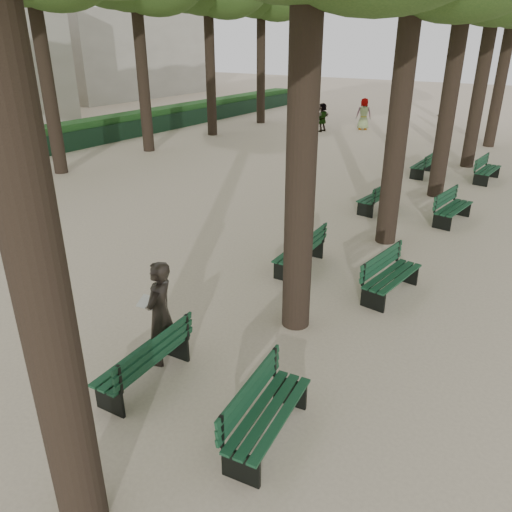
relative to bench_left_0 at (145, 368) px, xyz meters
The scene contains 16 objects.
ground 0.48m from the bench_left_0, 158.54° to the right, with size 120.00×120.00×0.00m, color #C6B396.
bench_left_0 is the anchor object (origin of this frame).
bench_left_1 5.10m from the bench_left_0, 90.00° to the left, with size 0.65×1.82×0.92m.
bench_left_2 10.23m from the bench_left_0, 90.00° to the left, with size 0.76×1.85×0.92m.
bench_left_3 15.34m from the bench_left_0, 90.00° to the left, with size 0.62×1.82×0.92m.
bench_right_0 2.27m from the bench_left_0, ahead, with size 0.78×1.85×0.92m.
bench_right_1 5.46m from the bench_left_0, 65.45° to the left, with size 0.79×1.86×0.92m.
bench_right_2 10.61m from the bench_left_0, 77.66° to the left, with size 0.79×1.86×0.92m.
bench_right_3 15.92m from the bench_left_0, 81.81° to the left, with size 0.72×1.84×0.92m.
man_with_map 0.90m from the bench_left_0, 105.79° to the left, with size 0.71×0.80×1.83m.
pedestrian_a 26.10m from the bench_left_0, 94.38° to the left, with size 0.81×0.34×1.68m, color #262628.
pedestrian_d 24.78m from the bench_left_0, 104.02° to the left, with size 0.87×0.36×1.78m, color #262628.
pedestrian_e 23.48m from the bench_left_0, 109.28° to the left, with size 1.47×0.32×1.58m, color #262628.
fence 18.82m from the bench_left_0, 144.76° to the left, with size 0.08×42.00×0.90m, color black.
hedge 19.39m from the bench_left_0, 145.95° to the left, with size 1.20×42.00×1.20m, color #174417.
building_far 44.89m from the bench_left_0, 138.18° to the left, with size 12.00×16.00×7.00m, color #B7B2A3.
Camera 1 is at (5.34, -4.32, 5.06)m, focal length 35.00 mm.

